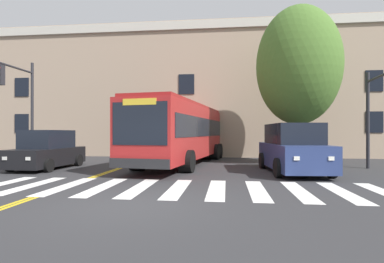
# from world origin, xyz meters

# --- Properties ---
(ground_plane) EXTENTS (120.00, 120.00, 0.00)m
(ground_plane) POSITION_xyz_m (0.00, 0.00, 0.00)
(ground_plane) COLOR #303033
(crosswalk) EXTENTS (12.63, 3.37, 0.01)m
(crosswalk) POSITION_xyz_m (0.81, 2.15, 0.00)
(crosswalk) COLOR white
(crosswalk) RESTS_ON ground
(lane_line_yellow_inner) EXTENTS (0.12, 36.00, 0.01)m
(lane_line_yellow_inner) POSITION_xyz_m (-2.89, 16.15, 0.00)
(lane_line_yellow_inner) COLOR gold
(lane_line_yellow_inner) RESTS_ON ground
(lane_line_yellow_outer) EXTENTS (0.12, 36.00, 0.01)m
(lane_line_yellow_outer) POSITION_xyz_m (-2.73, 16.15, 0.00)
(lane_line_yellow_outer) COLOR gold
(lane_line_yellow_outer) RESTS_ON ground
(city_bus) EXTENTS (4.20, 12.44, 3.24)m
(city_bus) POSITION_xyz_m (0.05, 9.74, 1.77)
(city_bus) COLOR #B22323
(city_bus) RESTS_ON ground
(car_black_near_lane) EXTENTS (2.17, 4.15, 1.85)m
(car_black_near_lane) POSITION_xyz_m (-6.25, 6.54, 0.84)
(car_black_near_lane) COLOR black
(car_black_near_lane) RESTS_ON ground
(car_navy_far_lane) EXTENTS (2.53, 5.05, 2.12)m
(car_navy_far_lane) POSITION_xyz_m (5.18, 6.34, 1.01)
(car_navy_far_lane) COLOR navy
(car_navy_far_lane) RESTS_ON ground
(traffic_light_near_corner) EXTENTS (0.57, 3.85, 4.64)m
(traffic_light_near_corner) POSITION_xyz_m (9.00, 6.63, 3.13)
(traffic_light_near_corner) COLOR #28282D
(traffic_light_near_corner) RESTS_ON ground
(traffic_light_far_corner) EXTENTS (0.34, 2.78, 5.79)m
(traffic_light_far_corner) POSITION_xyz_m (-8.86, 8.16, 3.77)
(traffic_light_far_corner) COLOR #28282D
(traffic_light_far_corner) RESTS_ON ground
(street_tree_curbside_large) EXTENTS (6.16, 6.23, 8.58)m
(street_tree_curbside_large) POSITION_xyz_m (6.20, 9.70, 5.33)
(street_tree_curbside_large) COLOR brown
(street_tree_curbside_large) RESTS_ON ground
(building_facade) EXTENTS (31.19, 6.99, 9.70)m
(building_facade) POSITION_xyz_m (-0.43, 17.31, 4.86)
(building_facade) COLOR tan
(building_facade) RESTS_ON ground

